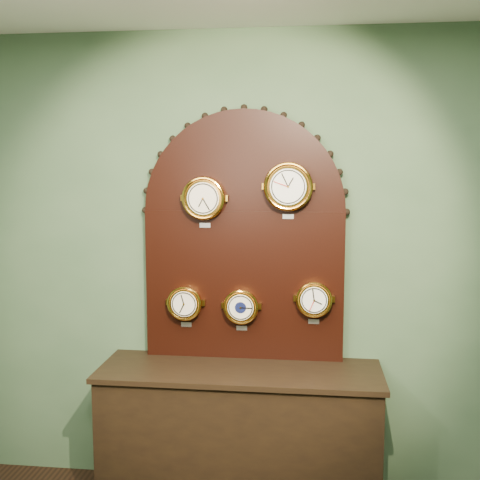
# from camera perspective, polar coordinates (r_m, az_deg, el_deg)

# --- Properties ---
(wall_back) EXTENTS (4.00, 0.00, 4.00)m
(wall_back) POSITION_cam_1_polar(r_m,az_deg,el_deg) (3.63, 0.47, -2.33)
(wall_back) COLOR #456243
(wall_back) RESTS_ON ground
(shop_counter) EXTENTS (1.60, 0.50, 0.80)m
(shop_counter) POSITION_cam_1_polar(r_m,az_deg,el_deg) (3.68, -0.04, -18.61)
(shop_counter) COLOR black
(shop_counter) RESTS_ON ground_plane
(display_board) EXTENTS (1.26, 0.06, 1.53)m
(display_board) POSITION_cam_1_polar(r_m,az_deg,el_deg) (3.55, 0.38, 1.13)
(display_board) COLOR black
(display_board) RESTS_ON shop_counter
(roman_clock) EXTENTS (0.26, 0.08, 0.31)m
(roman_clock) POSITION_cam_1_polar(r_m,az_deg,el_deg) (3.50, -3.50, 4.03)
(roman_clock) COLOR gold
(roman_clock) RESTS_ON display_board
(arabic_clock) EXTENTS (0.28, 0.08, 0.33)m
(arabic_clock) POSITION_cam_1_polar(r_m,az_deg,el_deg) (3.44, 4.67, 5.14)
(arabic_clock) COLOR gold
(arabic_clock) RESTS_ON display_board
(hygrometer) EXTENTS (0.21, 0.08, 0.26)m
(hygrometer) POSITION_cam_1_polar(r_m,az_deg,el_deg) (3.62, -5.31, -6.06)
(hygrometer) COLOR gold
(hygrometer) RESTS_ON display_board
(barometer) EXTENTS (0.21, 0.08, 0.26)m
(barometer) POSITION_cam_1_polar(r_m,az_deg,el_deg) (3.56, 0.11, -6.41)
(barometer) COLOR gold
(barometer) RESTS_ON display_board
(tide_clock) EXTENTS (0.21, 0.08, 0.26)m
(tide_clock) POSITION_cam_1_polar(r_m,az_deg,el_deg) (3.53, 7.14, -5.68)
(tide_clock) COLOR gold
(tide_clock) RESTS_ON display_board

